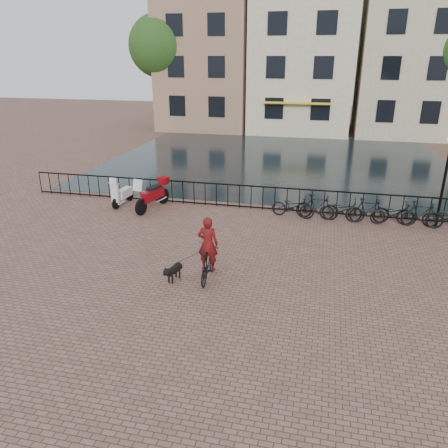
% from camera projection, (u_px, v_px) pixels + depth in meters
% --- Properties ---
extents(ground, '(100.00, 100.00, 0.00)m').
position_uv_depth(ground, '(198.00, 309.00, 11.22)').
color(ground, brown).
rests_on(ground, ground).
extents(canal_water, '(20.00, 20.00, 0.00)m').
position_uv_depth(canal_water, '(277.00, 160.00, 26.91)').
color(canal_water, black).
rests_on(canal_water, ground).
extents(railing, '(20.00, 0.05, 1.02)m').
position_uv_depth(railing, '(251.00, 197.00, 18.29)').
color(railing, black).
rests_on(railing, ground).
extents(canal_house_left, '(7.50, 9.00, 12.80)m').
position_uv_depth(canal_house_left, '(211.00, 51.00, 37.70)').
color(canal_house_left, '#987158').
rests_on(canal_house_left, ground).
extents(canal_house_mid, '(8.00, 9.50, 11.80)m').
position_uv_depth(canal_house_mid, '(304.00, 57.00, 36.19)').
color(canal_house_mid, beige).
rests_on(canal_house_mid, ground).
extents(canal_house_right, '(7.00, 9.00, 13.30)m').
position_uv_depth(canal_house_right, '(407.00, 47.00, 34.23)').
color(canal_house_right, tan).
rests_on(canal_house_right, ground).
extents(tree_far_left, '(5.04, 5.04, 9.27)m').
position_uv_depth(tree_far_left, '(160.00, 46.00, 35.60)').
color(tree_far_left, black).
rests_on(tree_far_left, ground).
extents(lamp_post, '(0.30, 0.30, 3.45)m').
position_uv_depth(lamp_post, '(447.00, 165.00, 15.72)').
color(lamp_post, black).
rests_on(lamp_post, ground).
extents(cyclist, '(0.71, 1.65, 2.25)m').
position_uv_depth(cyclist, '(208.00, 252.00, 12.39)').
color(cyclist, black).
rests_on(cyclist, ground).
extents(dog, '(0.47, 0.85, 0.55)m').
position_uv_depth(dog, '(174.00, 272.00, 12.53)').
color(dog, black).
rests_on(dog, ground).
extents(motorcycle, '(0.98, 2.23, 1.55)m').
position_uv_depth(motorcycle, '(152.00, 191.00, 18.18)').
color(motorcycle, maroon).
rests_on(motorcycle, ground).
extents(scooter, '(0.54, 1.53, 1.40)m').
position_uv_depth(scooter, '(122.00, 189.00, 18.73)').
color(scooter, silver).
rests_on(scooter, ground).
extents(parked_bike_0, '(1.79, 0.86, 0.90)m').
position_uv_depth(parked_bike_0, '(293.00, 206.00, 17.39)').
color(parked_bike_0, black).
rests_on(parked_bike_0, ground).
extents(parked_bike_1, '(1.69, 0.56, 1.00)m').
position_uv_depth(parked_bike_1, '(317.00, 207.00, 17.17)').
color(parked_bike_1, black).
rests_on(parked_bike_1, ground).
extents(parked_bike_2, '(1.73, 0.64, 0.90)m').
position_uv_depth(parked_bike_2, '(342.00, 210.00, 16.98)').
color(parked_bike_2, black).
rests_on(parked_bike_2, ground).
extents(parked_bike_3, '(1.71, 0.68, 1.00)m').
position_uv_depth(parked_bike_3, '(368.00, 211.00, 16.76)').
color(parked_bike_3, black).
rests_on(parked_bike_3, ground).
extents(parked_bike_4, '(1.76, 0.75, 0.90)m').
position_uv_depth(parked_bike_4, '(394.00, 214.00, 16.58)').
color(parked_bike_4, black).
rests_on(parked_bike_4, ground).
extents(parked_bike_5, '(1.70, 0.65, 1.00)m').
position_uv_depth(parked_bike_5, '(420.00, 214.00, 16.36)').
color(parked_bike_5, black).
rests_on(parked_bike_5, ground).
extents(parked_bike_6, '(1.79, 0.85, 0.90)m').
position_uv_depth(parked_bike_6, '(448.00, 218.00, 16.18)').
color(parked_bike_6, black).
rests_on(parked_bike_6, ground).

